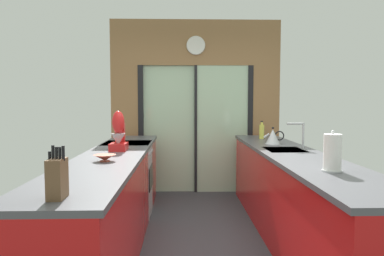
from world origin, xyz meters
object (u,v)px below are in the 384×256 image
at_px(knife_block, 57,178).
at_px(paper_towel_roll, 332,153).
at_px(mixing_bowl, 105,158).
at_px(kettle, 273,136).
at_px(soap_bottle, 262,131).
at_px(oven_range, 128,179).
at_px(stand_mixer, 119,135).

height_order(knife_block, paper_towel_roll, paper_towel_roll).
xyz_separation_m(mixing_bowl, kettle, (1.78, 1.24, 0.06)).
bearing_deg(soap_bottle, knife_block, -120.21).
bearing_deg(knife_block, oven_range, 90.40).
distance_m(oven_range, mixing_bowl, 1.51).
xyz_separation_m(knife_block, paper_towel_roll, (1.78, 0.70, 0.03)).
xyz_separation_m(knife_block, soap_bottle, (1.78, 3.06, -0.01)).
bearing_deg(oven_range, stand_mixer, -88.53).
xyz_separation_m(stand_mixer, paper_towel_roll, (1.78, -1.21, -0.02)).
bearing_deg(stand_mixer, kettle, 16.70).
bearing_deg(oven_range, paper_towel_roll, -47.08).
height_order(kettle, soap_bottle, soap_bottle).
distance_m(mixing_bowl, soap_bottle, 2.57).
bearing_deg(kettle, knife_block, -126.09).
xyz_separation_m(mixing_bowl, paper_towel_roll, (1.78, -0.51, 0.11)).
relative_size(oven_range, knife_block, 3.20).
xyz_separation_m(soap_bottle, paper_towel_roll, (-0.00, -2.36, 0.03)).
relative_size(knife_block, stand_mixer, 0.68).
distance_m(stand_mixer, paper_towel_roll, 2.15).
relative_size(kettle, soap_bottle, 1.04).
height_order(stand_mixer, soap_bottle, stand_mixer).
xyz_separation_m(mixing_bowl, stand_mixer, (0.00, 0.71, 0.13)).
xyz_separation_m(oven_range, paper_towel_roll, (1.80, -1.93, 0.60)).
distance_m(mixing_bowl, kettle, 2.17).
bearing_deg(oven_range, kettle, -5.89).
height_order(mixing_bowl, kettle, kettle).
bearing_deg(kettle, oven_range, 174.11).
height_order(mixing_bowl, knife_block, knife_block).
bearing_deg(soap_bottle, paper_towel_roll, -90.00).
height_order(oven_range, soap_bottle, soap_bottle).
relative_size(oven_range, stand_mixer, 2.19).
xyz_separation_m(kettle, soap_bottle, (-0.00, 0.61, 0.01)).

